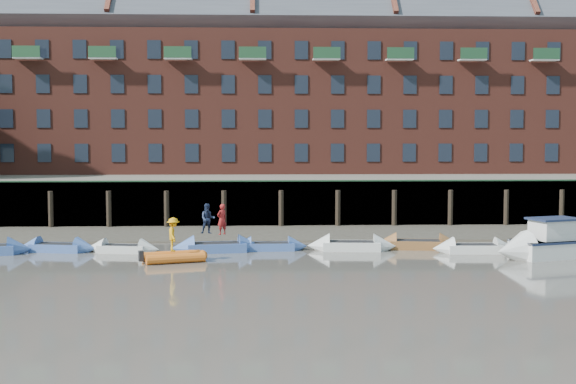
{
  "coord_description": "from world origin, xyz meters",
  "views": [
    {
      "loc": [
        0.18,
        -34.17,
        6.57
      ],
      "look_at": [
        2.08,
        12.0,
        3.2
      ],
      "focal_mm": 50.0,
      "sensor_mm": 36.0,
      "label": 1
    }
  ],
  "objects": [
    {
      "name": "rowboat_7",
      "position": [
        12.29,
        9.26,
        0.24
      ],
      "size": [
        4.69,
        1.54,
        1.34
      ],
      "rotation": [
        0.0,
        0.0,
        -0.04
      ],
      "color": "silver",
      "rests_on": "ground"
    },
    {
      "name": "rowboat_6",
      "position": [
        9.47,
        10.87,
        0.25
      ],
      "size": [
        5.09,
        2.12,
        1.43
      ],
      "rotation": [
        0.0,
        0.0,
        -0.14
      ],
      "color": "brown",
      "rests_on": "ground"
    },
    {
      "name": "ground",
      "position": [
        0.0,
        0.0,
        0.0
      ],
      "size": [
        220.0,
        220.0,
        0.0
      ],
      "primitive_type": "plane",
      "color": "#5B564F",
      "rests_on": "ground"
    },
    {
      "name": "person_rib_crew",
      "position": [
        -4.02,
        6.85,
        1.41
      ],
      "size": [
        0.79,
        1.2,
        1.75
      ],
      "primitive_type": "imported",
      "rotation": [
        0.0,
        0.0,
        1.7
      ],
      "color": "orange",
      "rests_on": "rib_tender"
    },
    {
      "name": "person_rower_a",
      "position": [
        -1.67,
        10.1,
        1.83
      ],
      "size": [
        0.74,
        0.72,
        1.71
      ],
      "primitive_type": "imported",
      "rotation": [
        0.0,
        0.0,
        3.87
      ],
      "color": "maroon",
      "rests_on": "rowboat_3"
    },
    {
      "name": "person_rower_b",
      "position": [
        -2.47,
        10.47,
        1.83
      ],
      "size": [
        0.88,
        0.72,
        1.7
      ],
      "primitive_type": "imported",
      "rotation": [
        0.0,
        0.0,
        0.09
      ],
      "color": "#19233F",
      "rests_on": "rowboat_3"
    },
    {
      "name": "bank_terrace",
      "position": [
        0.0,
        36.0,
        1.6
      ],
      "size": [
        110.0,
        28.0,
        3.2
      ],
      "primitive_type": "cube",
      "color": "#5E594D",
      "rests_on": "ground"
    },
    {
      "name": "rowboat_5",
      "position": [
        5.61,
        10.48,
        0.26
      ],
      "size": [
        5.09,
        1.87,
        1.45
      ],
      "rotation": [
        0.0,
        0.0,
        -0.09
      ],
      "color": "silver",
      "rests_on": "ground"
    },
    {
      "name": "motor_launch",
      "position": [
        15.44,
        7.3,
        0.69
      ],
      "size": [
        6.86,
        4.02,
        2.69
      ],
      "rotation": [
        0.0,
        0.0,
        3.45
      ],
      "color": "silver",
      "rests_on": "ground"
    },
    {
      "name": "rowboat_4",
      "position": [
        1.0,
        10.71,
        0.22
      ],
      "size": [
        4.28,
        1.37,
        1.23
      ],
      "rotation": [
        0.0,
        0.0,
        0.03
      ],
      "color": "#4161A7",
      "rests_on": "ground"
    },
    {
      "name": "apartment_terrace",
      "position": [
        -0.0,
        36.99,
        12.82
      ],
      "size": [
        80.6,
        15.56,
        20.98
      ],
      "color": "brown",
      "rests_on": "bank_terrace"
    },
    {
      "name": "river_wall",
      "position": [
        -0.0,
        22.38,
        1.59
      ],
      "size": [
        110.0,
        1.23,
        3.3
      ],
      "color": "#2D2A26",
      "rests_on": "ground"
    },
    {
      "name": "mud_band",
      "position": [
        0.0,
        14.6,
        0.0
      ],
      "size": [
        110.0,
        1.6,
        0.1
      ],
      "primitive_type": "cube",
      "color": "#4C4336",
      "rests_on": "ground"
    },
    {
      "name": "rib_tender",
      "position": [
        -3.89,
        6.83,
        0.25
      ],
      "size": [
        3.38,
        2.4,
        0.57
      ],
      "rotation": [
        0.0,
        0.0,
        0.32
      ],
      "color": "orange",
      "rests_on": "ground"
    },
    {
      "name": "rowboat_3",
      "position": [
        -1.98,
        10.18,
        0.26
      ],
      "size": [
        5.17,
        2.15,
        1.45
      ],
      "rotation": [
        0.0,
        0.0,
        0.14
      ],
      "color": "#4161A7",
      "rests_on": "ground"
    },
    {
      "name": "rowboat_2",
      "position": [
        -7.16,
        10.21,
        0.21
      ],
      "size": [
        4.29,
        1.94,
        1.2
      ],
      "rotation": [
        0.0,
        0.0,
        -0.18
      ],
      "color": "silver",
      "rests_on": "ground"
    },
    {
      "name": "foreshore",
      "position": [
        0.0,
        18.0,
        0.0
      ],
      "size": [
        110.0,
        8.0,
        0.5
      ],
      "primitive_type": "cube",
      "color": "#3D382F",
      "rests_on": "ground"
    },
    {
      "name": "rowboat_1",
      "position": [
        -10.84,
        10.66,
        0.23
      ],
      "size": [
        4.63,
        2.13,
        1.3
      ],
      "rotation": [
        0.0,
        0.0,
        -0.19
      ],
      "color": "#4161A7",
      "rests_on": "ground"
    }
  ]
}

